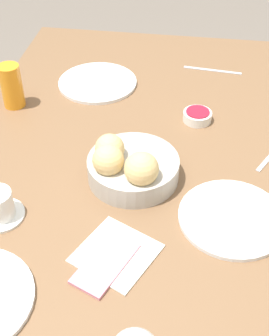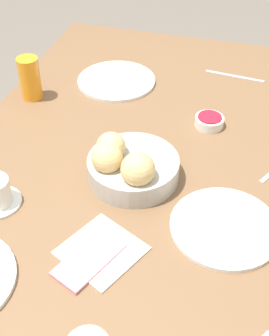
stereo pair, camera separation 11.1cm
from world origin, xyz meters
name	(u,v)px [view 2 (the right image)]	position (x,y,z in m)	size (l,w,h in m)	color
ground_plane	(135,335)	(0.00, 0.00, 0.00)	(10.00, 10.00, 0.00)	#6B6056
dining_table	(135,199)	(0.00, 0.00, 0.67)	(1.57, 0.94, 0.76)	brown
bread_basket	(130,166)	(0.02, -0.01, 0.80)	(0.22, 0.22, 0.12)	#B2ADA3
plate_near_left	(116,81)	(-0.40, -0.17, 0.76)	(0.24, 0.24, 0.01)	white
plate_far_center	(225,227)	(0.12, 0.24, 0.76)	(0.24, 0.24, 0.01)	white
juice_glass	(30,78)	(-0.25, -0.39, 0.82)	(0.06, 0.06, 0.13)	orange
jam_bowl_berry	(209,121)	(-0.25, 0.14, 0.77)	(0.08, 0.08, 0.03)	white
fork_silver	(235,76)	(-0.54, 0.18, 0.76)	(0.03, 0.19, 0.00)	#B7B7BC
napkin	(103,251)	(0.25, 0.00, 0.76)	(0.20, 0.20, 0.00)	silver
cell_phone	(89,260)	(0.28, -0.02, 0.76)	(0.17, 0.13, 0.01)	pink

